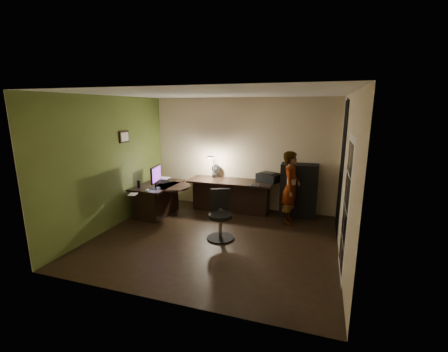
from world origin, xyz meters
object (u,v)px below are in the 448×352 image
(desk_right, at_px, (230,196))
(monitor, at_px, (155,180))
(person, at_px, (291,188))
(desk_left, at_px, (159,200))
(office_chair, at_px, (220,216))
(cabinet, at_px, (299,190))

(desk_right, xyz_separation_m, monitor, (-1.39, -1.08, 0.53))
(monitor, bearing_deg, person, 4.17)
(desk_left, bearing_deg, monitor, -64.97)
(monitor, height_order, office_chair, monitor)
(desk_left, xyz_separation_m, monitor, (0.13, -0.31, 0.54))
(person, bearing_deg, desk_right, 82.61)
(desk_left, distance_m, cabinet, 3.25)
(desk_left, bearing_deg, person, 10.75)
(cabinet, xyz_separation_m, person, (-0.14, -0.47, 0.17))
(desk_left, xyz_separation_m, cabinet, (3.10, 0.93, 0.25))
(desk_right, bearing_deg, person, -13.25)
(office_chair, distance_m, person, 1.75)
(person, bearing_deg, office_chair, 142.54)
(office_chair, bearing_deg, desk_right, 80.35)
(desk_left, height_order, cabinet, cabinet)
(desk_right, height_order, cabinet, cabinet)
(monitor, bearing_deg, cabinet, 11.67)
(desk_left, xyz_separation_m, person, (2.97, 0.46, 0.42))
(desk_right, bearing_deg, office_chair, -80.65)
(office_chair, xyz_separation_m, person, (1.16, 1.27, 0.32))
(cabinet, bearing_deg, desk_left, -165.04)
(desk_right, relative_size, office_chair, 2.15)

